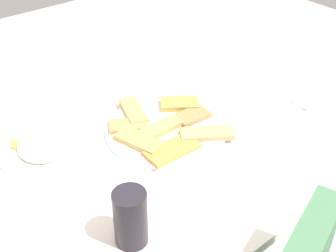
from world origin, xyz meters
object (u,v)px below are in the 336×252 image
(spoon, at_px, (319,95))
(paper_napkin, at_px, (314,94))
(pide_platter, at_px, (166,128))
(fork, at_px, (309,90))
(dining_table, at_px, (169,164))
(soda_can, at_px, (131,218))
(salad_plate_greens, at_px, (42,149))

(spoon, bearing_deg, paper_napkin, -100.23)
(pide_platter, relative_size, spoon, 1.78)
(fork, bearing_deg, paper_napkin, 84.92)
(dining_table, relative_size, paper_napkin, 10.64)
(paper_napkin, distance_m, spoon, 0.02)
(soda_can, height_order, paper_napkin, soda_can)
(pide_platter, distance_m, salad_plate_greens, 0.31)
(pide_platter, relative_size, soda_can, 2.78)
(dining_table, bearing_deg, pide_platter, -113.03)
(soda_can, xyz_separation_m, spoon, (-0.74, -0.09, -0.06))
(paper_napkin, distance_m, fork, 0.02)
(salad_plate_greens, distance_m, soda_can, 0.36)
(dining_table, relative_size, salad_plate_greens, 5.78)
(soda_can, distance_m, fork, 0.75)
(dining_table, bearing_deg, fork, 169.87)
(pide_platter, xyz_separation_m, paper_napkin, (-0.46, 0.13, -0.01))
(dining_table, xyz_separation_m, soda_can, (0.27, 0.21, 0.15))
(salad_plate_greens, bearing_deg, fork, 162.79)
(salad_plate_greens, distance_m, spoon, 0.80)
(fork, height_order, spoon, same)
(paper_napkin, relative_size, fork, 0.62)
(dining_table, height_order, soda_can, soda_can)
(fork, xyz_separation_m, spoon, (-0.00, 0.04, 0.00))
(salad_plate_greens, relative_size, paper_napkin, 1.84)
(soda_can, bearing_deg, dining_table, -141.73)
(fork, bearing_deg, salad_plate_greens, -22.29)
(pide_platter, height_order, spoon, pide_platter)
(soda_can, bearing_deg, spoon, -173.02)
(soda_can, relative_size, paper_napkin, 1.07)
(salad_plate_greens, distance_m, paper_napkin, 0.79)
(fork, relative_size, spoon, 0.97)
(fork, bearing_deg, pide_platter, -18.98)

